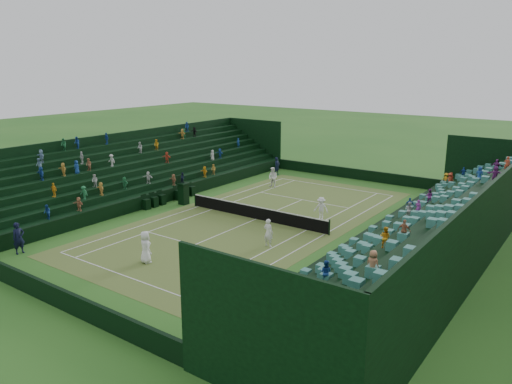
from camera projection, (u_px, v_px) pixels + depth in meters
The scene contains 17 objects.
ground at pixel (256, 219), 35.26m from camera, with size 160.00×160.00×0.00m, color #28621F.
court_surface at pixel (256, 219), 35.26m from camera, with size 12.97×26.77×0.01m, color #3F7C29.
perimeter_wall_north at pixel (353, 174), 47.61m from camera, with size 17.17×0.20×1.00m, color black.
perimeter_wall_south at pixel (52, 294), 22.65m from camera, with size 17.17×0.20×1.00m, color black.
perimeter_wall_east at pixel (369, 236), 30.33m from camera, with size 0.20×31.77×1.00m, color black.
perimeter_wall_west at pixel (170, 195), 39.94m from camera, with size 0.20×31.77×1.00m, color black.
north_grandstand at pixel (441, 233), 27.70m from camera, with size 6.60×32.00×4.90m.
south_grandstand at pixel (134, 175), 42.04m from camera, with size 6.60×32.00×4.90m.
tennis_net at pixel (256, 212), 35.13m from camera, with size 11.67×0.10×1.06m.
umpire_chair at pixel (183, 191), 38.84m from camera, with size 0.81×0.81×2.54m.
courtside_chairs at pixel (170, 197), 39.57m from camera, with size 0.53×5.50×1.14m.
player_near_west at pixel (145, 247), 27.36m from camera, with size 0.89×0.58×1.82m, color white.
player_near_east at pixel (268, 233), 29.82m from camera, with size 0.64×0.42×1.74m, color white.
player_far_west at pixel (273, 177), 44.19m from camera, with size 0.88×0.69×1.81m, color white.
player_far_east at pixel (321, 208), 35.11m from camera, with size 1.04×0.60×1.61m, color white.
line_judge_north at pixel (277, 166), 49.15m from camera, with size 0.65×0.43×1.78m, color black.
line_judge_south at pixel (19, 238), 28.71m from camera, with size 0.68×0.45×1.87m, color black.
Camera 1 is at (19.69, -27.31, 10.66)m, focal length 35.00 mm.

